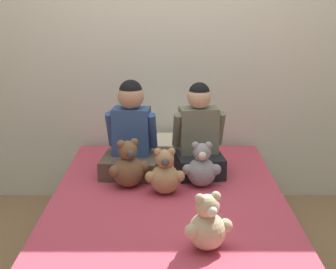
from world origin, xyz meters
The scene contains 10 objects.
ground_plane centered at (0.00, 0.00, 0.00)m, with size 14.00×14.00×0.00m, color #93704C.
wall_behind_bed centered at (0.00, 1.01, 1.25)m, with size 8.00×0.06×2.50m.
bed centered at (0.00, 0.00, 0.22)m, with size 1.34×1.86×0.44m.
child_on_left centered at (-0.23, 0.37, 0.68)m, with size 0.39×0.36×0.60m.
child_on_right centered at (0.20, 0.37, 0.68)m, with size 0.34×0.34×0.59m.
teddy_bear_held_by_left_child centered at (-0.24, 0.14, 0.56)m, with size 0.23×0.19×0.30m.
teddy_bear_held_by_right_child centered at (0.20, 0.15, 0.55)m, with size 0.23×0.18×0.28m.
teddy_bear_between_children centered at (-0.02, 0.04, 0.55)m, with size 0.23×0.17×0.28m.
teddy_bear_at_foot_of_bed centered at (0.18, -0.58, 0.55)m, with size 0.22×0.17×0.27m.
pillow_at_headboard centered at (0.00, 0.74, 0.49)m, with size 0.55×0.33×0.11m.
Camera 1 is at (-0.00, -2.47, 1.55)m, focal length 50.00 mm.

